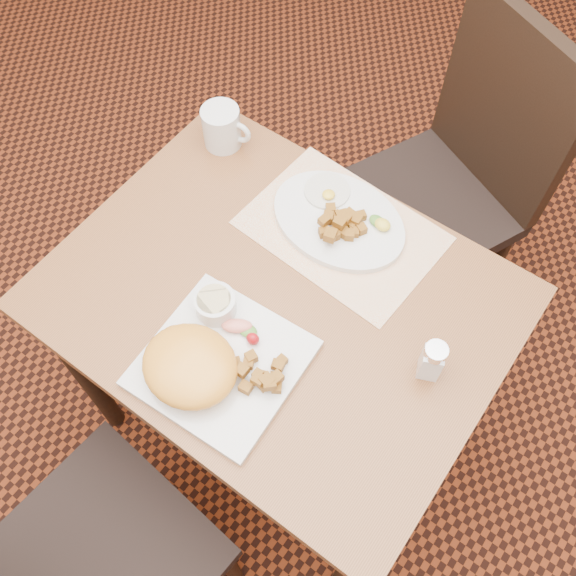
{
  "coord_description": "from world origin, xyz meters",
  "views": [
    {
      "loc": [
        0.38,
        -0.5,
        1.88
      ],
      "look_at": [
        0.03,
        -0.01,
        0.82
      ],
      "focal_mm": 40.0,
      "sensor_mm": 36.0,
      "label": 1
    }
  ],
  "objects_px": {
    "plate_square": "(222,363)",
    "coffee_mug": "(222,127)",
    "chair_far": "(454,175)",
    "salt_shaker": "(432,360)",
    "plate_oval": "(339,220)",
    "table": "(279,320)"
  },
  "relations": [
    {
      "from": "table",
      "to": "coffee_mug",
      "type": "xyz_separation_m",
      "value": [
        -0.35,
        0.26,
        0.16
      ]
    },
    {
      "from": "plate_square",
      "to": "chair_far",
      "type": "bearing_deg",
      "value": 84.21
    },
    {
      "from": "plate_oval",
      "to": "table",
      "type": "bearing_deg",
      "value": -89.58
    },
    {
      "from": "coffee_mug",
      "to": "chair_far",
      "type": "bearing_deg",
      "value": 43.43
    },
    {
      "from": "plate_square",
      "to": "salt_shaker",
      "type": "xyz_separation_m",
      "value": [
        0.32,
        0.22,
        0.04
      ]
    },
    {
      "from": "chair_far",
      "to": "coffee_mug",
      "type": "bearing_deg",
      "value": 67.47
    },
    {
      "from": "plate_square",
      "to": "coffee_mug",
      "type": "xyz_separation_m",
      "value": [
        -0.35,
        0.44,
        0.04
      ]
    },
    {
      "from": "table",
      "to": "salt_shaker",
      "type": "relative_size",
      "value": 9.0
    },
    {
      "from": "salt_shaker",
      "to": "chair_far",
      "type": "bearing_deg",
      "value": 110.31
    },
    {
      "from": "table",
      "to": "salt_shaker",
      "type": "bearing_deg",
      "value": 6.04
    },
    {
      "from": "plate_square",
      "to": "coffee_mug",
      "type": "distance_m",
      "value": 0.56
    },
    {
      "from": "salt_shaker",
      "to": "coffee_mug",
      "type": "bearing_deg",
      "value": 161.67
    },
    {
      "from": "plate_square",
      "to": "plate_oval",
      "type": "height_order",
      "value": "plate_oval"
    },
    {
      "from": "chair_far",
      "to": "plate_oval",
      "type": "distance_m",
      "value": 0.51
    },
    {
      "from": "plate_square",
      "to": "coffee_mug",
      "type": "height_order",
      "value": "coffee_mug"
    },
    {
      "from": "plate_oval",
      "to": "coffee_mug",
      "type": "relative_size",
      "value": 2.59
    },
    {
      "from": "plate_oval",
      "to": "coffee_mug",
      "type": "distance_m",
      "value": 0.35
    },
    {
      "from": "chair_far",
      "to": "plate_square",
      "type": "height_order",
      "value": "chair_far"
    },
    {
      "from": "chair_far",
      "to": "coffee_mug",
      "type": "distance_m",
      "value": 0.65
    },
    {
      "from": "chair_far",
      "to": "plate_square",
      "type": "relative_size",
      "value": 3.46
    },
    {
      "from": "plate_oval",
      "to": "coffee_mug",
      "type": "bearing_deg",
      "value": 174.13
    },
    {
      "from": "plate_square",
      "to": "plate_oval",
      "type": "distance_m",
      "value": 0.4
    }
  ]
}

